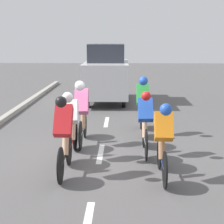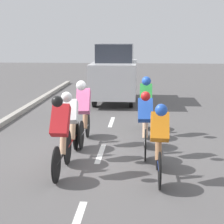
% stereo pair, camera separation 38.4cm
% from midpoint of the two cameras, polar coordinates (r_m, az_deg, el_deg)
% --- Properties ---
extents(ground_plane, '(60.00, 60.00, 0.00)m').
position_cam_midpoint_polar(ground_plane, '(8.56, -0.32, -5.97)').
color(ground_plane, '#565454').
extents(lane_stripe_near, '(0.12, 1.40, 0.01)m').
position_cam_midpoint_polar(lane_stripe_near, '(5.42, -3.37, -16.59)').
color(lane_stripe_near, white).
rests_on(lane_stripe_near, ground).
extents(lane_stripe_mid, '(0.12, 1.40, 0.01)m').
position_cam_midpoint_polar(lane_stripe_mid, '(8.37, -0.43, -6.35)').
color(lane_stripe_mid, white).
rests_on(lane_stripe_mid, ground).
extents(lane_stripe_far, '(0.12, 1.40, 0.01)m').
position_cam_midpoint_polar(lane_stripe_far, '(11.45, 0.90, -1.52)').
color(lane_stripe_far, white).
rests_on(lane_stripe_far, ground).
extents(cyclist_pink, '(0.34, 1.70, 1.57)m').
position_cam_midpoint_polar(cyclist_pink, '(8.97, -3.13, 0.31)').
color(cyclist_pink, black).
rests_on(cyclist_pink, ground).
extents(cyclist_orange, '(0.33, 1.63, 1.44)m').
position_cam_midpoint_polar(cyclist_orange, '(6.74, 8.85, -4.19)').
color(cyclist_orange, black).
rests_on(cyclist_orange, ground).
extents(cyclist_red, '(0.32, 1.71, 1.54)m').
position_cam_midpoint_polar(cyclist_red, '(6.99, -6.23, -3.20)').
color(cyclist_red, black).
rests_on(cyclist_red, ground).
extents(cyclist_white, '(0.35, 1.72, 1.46)m').
position_cam_midpoint_polar(cyclist_white, '(7.94, -4.95, -1.72)').
color(cyclist_white, black).
rests_on(cyclist_white, ground).
extents(cyclist_blue, '(0.33, 1.65, 1.44)m').
position_cam_midpoint_polar(cyclist_blue, '(8.17, 6.44, -1.48)').
color(cyclist_blue, black).
rests_on(cyclist_blue, ground).
extents(cyclist_green, '(0.33, 1.68, 1.57)m').
position_cam_midpoint_polar(cyclist_green, '(9.92, 6.27, 1.26)').
color(cyclist_green, black).
rests_on(cyclist_green, ground).
extents(support_car, '(1.70, 3.89, 2.30)m').
position_cam_midpoint_polar(support_car, '(14.99, 1.20, 5.90)').
color(support_car, black).
rests_on(support_car, ground).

